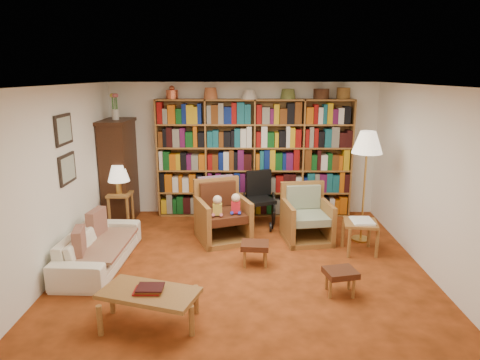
{
  "coord_description": "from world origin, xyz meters",
  "views": [
    {
      "loc": [
        -0.02,
        -5.53,
        2.64
      ],
      "look_at": [
        -0.06,
        0.6,
        1.12
      ],
      "focal_mm": 32.0,
      "sensor_mm": 36.0,
      "label": 1
    }
  ],
  "objects_px": {
    "armchair_sage": "(306,218)",
    "coffee_table": "(149,295)",
    "armchair_leather": "(223,215)",
    "side_table_papers": "(360,227)",
    "wheelchair": "(259,201)",
    "footstool_a": "(255,247)",
    "footstool_b": "(340,274)",
    "floor_lamp": "(367,147)",
    "sofa": "(99,247)",
    "side_table_lamp": "(121,203)"
  },
  "relations": [
    {
      "from": "footstool_b",
      "to": "footstool_a",
      "type": "bearing_deg",
      "value": 141.09
    },
    {
      "from": "sofa",
      "to": "coffee_table",
      "type": "distance_m",
      "value": 1.81
    },
    {
      "from": "side_table_papers",
      "to": "wheelchair",
      "type": "bearing_deg",
      "value": 140.07
    },
    {
      "from": "footstool_a",
      "to": "side_table_papers",
      "type": "bearing_deg",
      "value": 15.69
    },
    {
      "from": "wheelchair",
      "to": "floor_lamp",
      "type": "height_order",
      "value": "floor_lamp"
    },
    {
      "from": "armchair_leather",
      "to": "side_table_lamp",
      "type": "bearing_deg",
      "value": 165.82
    },
    {
      "from": "footstool_b",
      "to": "side_table_lamp",
      "type": "bearing_deg",
      "value": 145.2
    },
    {
      "from": "wheelchair",
      "to": "footstool_a",
      "type": "bearing_deg",
      "value": -93.94
    },
    {
      "from": "armchair_sage",
      "to": "footstool_b",
      "type": "relative_size",
      "value": 2.09
    },
    {
      "from": "side_table_papers",
      "to": "sofa",
      "type": "bearing_deg",
      "value": -173.07
    },
    {
      "from": "sofa",
      "to": "footstool_b",
      "type": "height_order",
      "value": "sofa"
    },
    {
      "from": "side_table_papers",
      "to": "floor_lamp",
      "type": "bearing_deg",
      "value": 71.82
    },
    {
      "from": "armchair_sage",
      "to": "footstool_b",
      "type": "xyz_separation_m",
      "value": [
        0.16,
        -1.83,
        -0.09
      ]
    },
    {
      "from": "floor_lamp",
      "to": "footstool_b",
      "type": "relative_size",
      "value": 4.1
    },
    {
      "from": "side_table_lamp",
      "to": "footstool_a",
      "type": "height_order",
      "value": "side_table_lamp"
    },
    {
      "from": "wheelchair",
      "to": "coffee_table",
      "type": "xyz_separation_m",
      "value": [
        -1.29,
        -3.18,
        -0.1
      ]
    },
    {
      "from": "floor_lamp",
      "to": "coffee_table",
      "type": "height_order",
      "value": "floor_lamp"
    },
    {
      "from": "wheelchair",
      "to": "footstool_a",
      "type": "xyz_separation_m",
      "value": [
        -0.12,
        -1.69,
        -0.17
      ]
    },
    {
      "from": "sofa",
      "to": "wheelchair",
      "type": "xyz_separation_m",
      "value": [
        2.32,
        1.7,
        0.18
      ]
    },
    {
      "from": "floor_lamp",
      "to": "footstool_b",
      "type": "xyz_separation_m",
      "value": [
        -0.73,
        -1.76,
        -1.28
      ]
    },
    {
      "from": "footstool_a",
      "to": "footstool_b",
      "type": "distance_m",
      "value": 1.32
    },
    {
      "from": "armchair_leather",
      "to": "coffee_table",
      "type": "distance_m",
      "value": 2.62
    },
    {
      "from": "footstool_b",
      "to": "coffee_table",
      "type": "distance_m",
      "value": 2.3
    },
    {
      "from": "armchair_sage",
      "to": "coffee_table",
      "type": "bearing_deg",
      "value": -129.26
    },
    {
      "from": "armchair_sage",
      "to": "footstool_a",
      "type": "bearing_deg",
      "value": -130.83
    },
    {
      "from": "armchair_leather",
      "to": "coffee_table",
      "type": "relative_size",
      "value": 0.91
    },
    {
      "from": "armchair_leather",
      "to": "footstool_a",
      "type": "height_order",
      "value": "armchair_leather"
    },
    {
      "from": "sofa",
      "to": "coffee_table",
      "type": "xyz_separation_m",
      "value": [
        1.03,
        -1.48,
        0.08
      ]
    },
    {
      "from": "sofa",
      "to": "footstool_b",
      "type": "distance_m",
      "value": 3.33
    },
    {
      "from": "floor_lamp",
      "to": "footstool_a",
      "type": "bearing_deg",
      "value": -151.95
    },
    {
      "from": "armchair_leather",
      "to": "side_table_papers",
      "type": "distance_m",
      "value": 2.17
    },
    {
      "from": "side_table_lamp",
      "to": "armchair_leather",
      "type": "xyz_separation_m",
      "value": [
        1.82,
        -0.46,
        -0.06
      ]
    },
    {
      "from": "armchair_sage",
      "to": "coffee_table",
      "type": "relative_size",
      "value": 0.79
    },
    {
      "from": "floor_lamp",
      "to": "footstool_a",
      "type": "distance_m",
      "value": 2.36
    },
    {
      "from": "wheelchair",
      "to": "floor_lamp",
      "type": "bearing_deg",
      "value": -24.61
    },
    {
      "from": "coffee_table",
      "to": "floor_lamp",
      "type": "bearing_deg",
      "value": 39.66
    },
    {
      "from": "side_table_lamp",
      "to": "side_table_papers",
      "type": "distance_m",
      "value": 4.04
    },
    {
      "from": "armchair_sage",
      "to": "floor_lamp",
      "type": "bearing_deg",
      "value": -4.27
    },
    {
      "from": "floor_lamp",
      "to": "side_table_papers",
      "type": "xyz_separation_m",
      "value": [
        -0.16,
        -0.49,
        -1.13
      ]
    },
    {
      "from": "sofa",
      "to": "wheelchair",
      "type": "relative_size",
      "value": 1.86
    },
    {
      "from": "floor_lamp",
      "to": "footstool_b",
      "type": "height_order",
      "value": "floor_lamp"
    },
    {
      "from": "side_table_papers",
      "to": "footstool_b",
      "type": "relative_size",
      "value": 1.26
    },
    {
      "from": "side_table_lamp",
      "to": "footstool_b",
      "type": "height_order",
      "value": "side_table_lamp"
    },
    {
      "from": "coffee_table",
      "to": "armchair_sage",
      "type": "bearing_deg",
      "value": 50.74
    },
    {
      "from": "armchair_leather",
      "to": "side_table_papers",
      "type": "height_order",
      "value": "armchair_leather"
    },
    {
      "from": "armchair_leather",
      "to": "armchair_sage",
      "type": "relative_size",
      "value": 1.15
    },
    {
      "from": "armchair_leather",
      "to": "wheelchair",
      "type": "height_order",
      "value": "armchair_leather"
    },
    {
      "from": "floor_lamp",
      "to": "footstool_a",
      "type": "xyz_separation_m",
      "value": [
        -1.76,
        -0.94,
        -1.27
      ]
    },
    {
      "from": "armchair_sage",
      "to": "floor_lamp",
      "type": "xyz_separation_m",
      "value": [
        0.89,
        -0.07,
        1.19
      ]
    },
    {
      "from": "floor_lamp",
      "to": "side_table_papers",
      "type": "bearing_deg",
      "value": -108.18
    }
  ]
}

